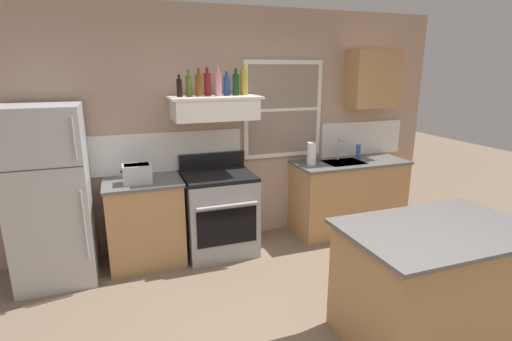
{
  "coord_description": "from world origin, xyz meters",
  "views": [
    {
      "loc": [
        -1.24,
        -2.1,
        2.03
      ],
      "look_at": [
        -0.05,
        1.2,
        1.1
      ],
      "focal_mm": 27.07,
      "sensor_mm": 36.0,
      "label": 1
    }
  ],
  "objects_px": {
    "bottle_olive_oil_square": "(189,85)",
    "dish_soap_bottle": "(358,151)",
    "paper_towel_roll": "(312,154)",
    "kitchen_island": "(433,283)",
    "bottle_amber_wine": "(199,85)",
    "bottle_red_label_wine": "(207,84)",
    "bottle_rose_pink": "(218,84)",
    "bottle_champagne_gold_foil": "(244,82)",
    "refrigerator": "(50,196)",
    "bottle_dark_green_wine": "(236,84)",
    "toaster": "(137,173)",
    "stove_range": "(219,212)",
    "bottle_blue_liqueur": "(227,85)",
    "bottle_balsamic_dark": "(179,88)"
  },
  "relations": [
    {
      "from": "bottle_olive_oil_square",
      "to": "dish_soap_bottle",
      "type": "distance_m",
      "value": 2.31
    },
    {
      "from": "paper_towel_roll",
      "to": "kitchen_island",
      "type": "height_order",
      "value": "paper_towel_roll"
    },
    {
      "from": "bottle_amber_wine",
      "to": "bottle_red_label_wine",
      "type": "bearing_deg",
      "value": 28.14
    },
    {
      "from": "bottle_rose_pink",
      "to": "paper_towel_roll",
      "type": "relative_size",
      "value": 1.12
    },
    {
      "from": "bottle_champagne_gold_foil",
      "to": "kitchen_island",
      "type": "height_order",
      "value": "bottle_champagne_gold_foil"
    },
    {
      "from": "refrigerator",
      "to": "bottle_dark_green_wine",
      "type": "xyz_separation_m",
      "value": [
        1.9,
        0.14,
        1.01
      ]
    },
    {
      "from": "refrigerator",
      "to": "toaster",
      "type": "xyz_separation_m",
      "value": [
        0.8,
        -0.02,
        0.15
      ]
    },
    {
      "from": "paper_towel_roll",
      "to": "toaster",
      "type": "bearing_deg",
      "value": -177.78
    },
    {
      "from": "bottle_olive_oil_square",
      "to": "bottle_champagne_gold_foil",
      "type": "height_order",
      "value": "bottle_champagne_gold_foil"
    },
    {
      "from": "bottle_amber_wine",
      "to": "bottle_red_label_wine",
      "type": "relative_size",
      "value": 0.98
    },
    {
      "from": "stove_range",
      "to": "dish_soap_bottle",
      "type": "distance_m",
      "value": 1.96
    },
    {
      "from": "bottle_blue_liqueur",
      "to": "bottle_balsamic_dark",
      "type": "bearing_deg",
      "value": -171.5
    },
    {
      "from": "refrigerator",
      "to": "kitchen_island",
      "type": "bearing_deg",
      "value": -34.78
    },
    {
      "from": "bottle_balsamic_dark",
      "to": "bottle_blue_liqueur",
      "type": "xyz_separation_m",
      "value": [
        0.52,
        0.08,
        0.01
      ]
    },
    {
      "from": "bottle_amber_wine",
      "to": "paper_towel_roll",
      "type": "height_order",
      "value": "bottle_amber_wine"
    },
    {
      "from": "refrigerator",
      "to": "toaster",
      "type": "relative_size",
      "value": 5.78
    },
    {
      "from": "stove_range",
      "to": "bottle_amber_wine",
      "type": "relative_size",
      "value": 3.78
    },
    {
      "from": "bottle_blue_liqueur",
      "to": "dish_soap_bottle",
      "type": "bearing_deg",
      "value": -0.64
    },
    {
      "from": "bottle_red_label_wine",
      "to": "bottle_champagne_gold_foil",
      "type": "bearing_deg",
      "value": 1.25
    },
    {
      "from": "bottle_red_label_wine",
      "to": "bottle_amber_wine",
      "type": "bearing_deg",
      "value": -151.86
    },
    {
      "from": "dish_soap_bottle",
      "to": "toaster",
      "type": "bearing_deg",
      "value": -176.27
    },
    {
      "from": "bottle_olive_oil_square",
      "to": "bottle_dark_green_wine",
      "type": "height_order",
      "value": "bottle_dark_green_wine"
    },
    {
      "from": "stove_range",
      "to": "toaster",
      "type": "bearing_deg",
      "value": -177.27
    },
    {
      "from": "bottle_olive_oil_square",
      "to": "refrigerator",
      "type": "bearing_deg",
      "value": -174.39
    },
    {
      "from": "bottle_amber_wine",
      "to": "bottle_champagne_gold_foil",
      "type": "height_order",
      "value": "bottle_champagne_gold_foil"
    },
    {
      "from": "bottle_red_label_wine",
      "to": "bottle_champagne_gold_foil",
      "type": "xyz_separation_m",
      "value": [
        0.41,
        0.01,
        0.01
      ]
    },
    {
      "from": "bottle_rose_pink",
      "to": "paper_towel_roll",
      "type": "distance_m",
      "value": 1.39
    },
    {
      "from": "stove_range",
      "to": "dish_soap_bottle",
      "type": "xyz_separation_m",
      "value": [
        1.88,
        0.14,
        0.54
      ]
    },
    {
      "from": "refrigerator",
      "to": "bottle_dark_green_wine",
      "type": "relative_size",
      "value": 6.02
    },
    {
      "from": "toaster",
      "to": "bottle_red_label_wine",
      "type": "xyz_separation_m",
      "value": [
        0.79,
        0.18,
        0.86
      ]
    },
    {
      "from": "bottle_rose_pink",
      "to": "paper_towel_roll",
      "type": "height_order",
      "value": "bottle_rose_pink"
    },
    {
      "from": "bottle_balsamic_dark",
      "to": "kitchen_island",
      "type": "height_order",
      "value": "bottle_balsamic_dark"
    },
    {
      "from": "stove_range",
      "to": "bottle_amber_wine",
      "type": "xyz_separation_m",
      "value": [
        -0.16,
        0.09,
        1.4
      ]
    },
    {
      "from": "paper_towel_roll",
      "to": "dish_soap_bottle",
      "type": "distance_m",
      "value": 0.73
    },
    {
      "from": "bottle_rose_pink",
      "to": "dish_soap_bottle",
      "type": "distance_m",
      "value": 2.03
    },
    {
      "from": "bottle_rose_pink",
      "to": "bottle_blue_liqueur",
      "type": "distance_m",
      "value": 0.14
    },
    {
      "from": "refrigerator",
      "to": "paper_towel_roll",
      "type": "bearing_deg",
      "value": 1.23
    },
    {
      "from": "bottle_red_label_wine",
      "to": "bottle_champagne_gold_foil",
      "type": "distance_m",
      "value": 0.41
    },
    {
      "from": "bottle_champagne_gold_foil",
      "to": "kitchen_island",
      "type": "relative_size",
      "value": 0.24
    },
    {
      "from": "stove_range",
      "to": "bottle_olive_oil_square",
      "type": "xyz_separation_m",
      "value": [
        -0.26,
        0.11,
        1.39
      ]
    },
    {
      "from": "toaster",
      "to": "bottle_balsamic_dark",
      "type": "height_order",
      "value": "bottle_balsamic_dark"
    },
    {
      "from": "bottle_balsamic_dark",
      "to": "bottle_blue_liqueur",
      "type": "bearing_deg",
      "value": 8.5
    },
    {
      "from": "bottle_rose_pink",
      "to": "kitchen_island",
      "type": "xyz_separation_m",
      "value": [
        1.11,
        -2.05,
        -1.42
      ]
    },
    {
      "from": "refrigerator",
      "to": "bottle_amber_wine",
      "type": "height_order",
      "value": "bottle_amber_wine"
    },
    {
      "from": "bottle_dark_green_wine",
      "to": "bottle_red_label_wine",
      "type": "bearing_deg",
      "value": 174.61
    },
    {
      "from": "bottle_olive_oil_square",
      "to": "bottle_dark_green_wine",
      "type": "bearing_deg",
      "value": -0.13
    },
    {
      "from": "bottle_dark_green_wine",
      "to": "dish_soap_bottle",
      "type": "xyz_separation_m",
      "value": [
        1.63,
        0.02,
        -0.87
      ]
    },
    {
      "from": "stove_range",
      "to": "bottle_blue_liqueur",
      "type": "height_order",
      "value": "bottle_blue_liqueur"
    },
    {
      "from": "bottle_red_label_wine",
      "to": "bottle_dark_green_wine",
      "type": "height_order",
      "value": "bottle_red_label_wine"
    },
    {
      "from": "refrigerator",
      "to": "toaster",
      "type": "distance_m",
      "value": 0.82
    }
  ]
}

